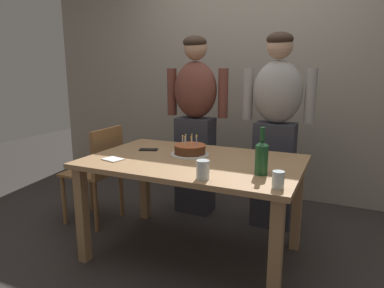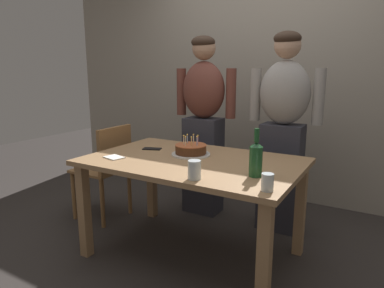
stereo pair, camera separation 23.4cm
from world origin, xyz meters
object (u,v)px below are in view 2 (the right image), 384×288
at_px(dining_chair, 108,165).
at_px(person_woman_cardigan, 283,130).
at_px(water_glass_far, 268,182).
at_px(wine_bottle, 256,158).
at_px(birthday_cake, 191,150).
at_px(napkin_stack, 114,157).
at_px(cell_phone, 152,149).
at_px(person_man_bearded, 203,123).
at_px(water_glass_near, 194,170).

bearing_deg(dining_chair, person_woman_cardigan, 112.78).
bearing_deg(water_glass_far, wine_bottle, 124.35).
bearing_deg(birthday_cake, napkin_stack, -141.08).
relative_size(napkin_stack, person_woman_cardigan, 0.08).
bearing_deg(dining_chair, napkin_stack, 48.73).
relative_size(wine_bottle, napkin_stack, 2.10).
distance_m(cell_phone, dining_chair, 0.60).
distance_m(napkin_stack, dining_chair, 0.68).
bearing_deg(cell_phone, dining_chair, 151.88).
relative_size(wine_bottle, person_woman_cardigan, 0.17).
relative_size(person_man_bearded, dining_chair, 1.90).
bearing_deg(person_man_bearded, cell_phone, 80.45).
height_order(water_glass_far, cell_phone, water_glass_far).
xyz_separation_m(birthday_cake, water_glass_near, (0.31, -0.49, 0.02)).
distance_m(wine_bottle, napkin_stack, 1.04).
distance_m(water_glass_far, person_woman_cardigan, 1.16).
bearing_deg(wine_bottle, dining_chair, 167.73).
distance_m(cell_phone, napkin_stack, 0.37).
bearing_deg(wine_bottle, napkin_stack, -174.73).
xyz_separation_m(water_glass_far, dining_chair, (-1.66, 0.54, -0.27)).
xyz_separation_m(water_glass_near, wine_bottle, (0.29, 0.23, 0.06)).
bearing_deg(water_glass_near, person_man_bearded, 116.05).
xyz_separation_m(birthday_cake, dining_chair, (-0.92, 0.07, -0.26)).
bearing_deg(water_glass_near, napkin_stack, 169.77).
height_order(birthday_cake, dining_chair, birthday_cake).
relative_size(water_glass_far, cell_phone, 0.65).
xyz_separation_m(water_glass_near, person_woman_cardigan, (0.19, 1.15, 0.08)).
bearing_deg(birthday_cake, dining_chair, 175.48).
bearing_deg(napkin_stack, person_man_bearded, 79.89).
bearing_deg(cell_phone, person_man_bearded, 58.98).
bearing_deg(birthday_cake, cell_phone, 178.74).
height_order(water_glass_near, water_glass_far, water_glass_near).
distance_m(birthday_cake, person_man_bearded, 0.72).
distance_m(water_glass_near, dining_chair, 1.38).
relative_size(napkin_stack, dining_chair, 0.16).
height_order(birthday_cake, person_man_bearded, person_man_bearded).
bearing_deg(birthday_cake, water_glass_near, -57.54).
height_order(water_glass_near, cell_phone, water_glass_near).
height_order(birthday_cake, water_glass_near, birthday_cake).
bearing_deg(dining_chair, cell_phone, 83.35).
relative_size(birthday_cake, person_man_bearded, 0.17).
height_order(cell_phone, person_woman_cardigan, person_woman_cardigan).
bearing_deg(dining_chair, water_glass_near, 65.54).
distance_m(water_glass_near, person_woman_cardigan, 1.17).
height_order(water_glass_far, person_woman_cardigan, person_woman_cardigan).
height_order(wine_bottle, dining_chair, wine_bottle).
distance_m(water_glass_near, napkin_stack, 0.76).
height_order(birthday_cake, water_glass_far, birthday_cake).
distance_m(person_woman_cardigan, dining_chair, 1.58).
bearing_deg(person_man_bearded, water_glass_near, 116.05).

